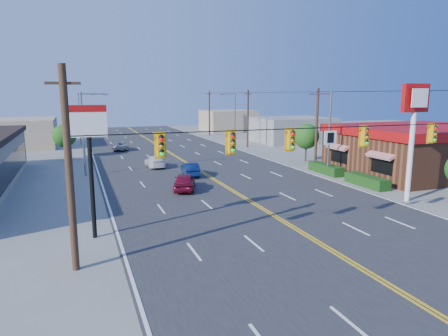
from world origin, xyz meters
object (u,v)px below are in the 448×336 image
object	(u,v)px
pizza_hut_sign	(89,144)
car_magenta	(184,182)
kfc_pylon	(414,119)
signal_span	(309,149)
car_white	(155,162)
kfc	(416,149)
car_blue	(190,170)
car_silver	(120,146)

from	to	relation	value
pizza_hut_sign	car_magenta	bearing A→B (deg)	50.03
kfc_pylon	car_magenta	world-z (taller)	kfc_pylon
signal_span	kfc_pylon	world-z (taller)	signal_span
signal_span	car_white	world-z (taller)	signal_span
signal_span	car_white	bearing A→B (deg)	98.83
kfc	kfc_pylon	size ratio (longest dim) A/B	1.92
car_magenta	car_blue	bearing A→B (deg)	-92.71
car_silver	kfc	bearing A→B (deg)	133.75
car_magenta	car_silver	world-z (taller)	car_magenta
car_blue	car_white	size ratio (longest dim) A/B	0.94
car_magenta	car_white	size ratio (longest dim) A/B	1.00
kfc	pizza_hut_sign	size ratio (longest dim) A/B	2.38
signal_span	pizza_hut_sign	world-z (taller)	signal_span
car_blue	car_white	bearing A→B (deg)	-61.70
signal_span	kfc	distance (m)	23.47
car_blue	kfc_pylon	bearing A→B (deg)	138.54
kfc	kfc_pylon	world-z (taller)	kfc_pylon
kfc	car_white	bearing A→B (deg)	153.02
kfc	car_white	distance (m)	26.73
signal_span	pizza_hut_sign	xyz separation A→B (m)	(-10.88, 4.00, 0.30)
kfc	pizza_hut_sign	world-z (taller)	pizza_hut_sign
pizza_hut_sign	car_magenta	distance (m)	12.39
car_magenta	car_blue	xyz separation A→B (m)	(2.00, 5.37, -0.06)
signal_span	car_silver	xyz separation A→B (m)	(-5.90, 38.97, -4.27)
signal_span	car_silver	distance (m)	39.64
kfc	car_magenta	bearing A→B (deg)	177.92
car_silver	car_white	bearing A→B (deg)	98.13
car_silver	car_blue	bearing A→B (deg)	101.96
pizza_hut_sign	kfc_pylon	bearing A→B (deg)	0.00
kfc	car_blue	distance (m)	22.43
pizza_hut_sign	car_magenta	xyz separation A→B (m)	(7.42, 8.85, -4.48)
car_white	kfc_pylon	bearing A→B (deg)	125.88
kfc_pylon	car_blue	bearing A→B (deg)	131.49
kfc	kfc_pylon	xyz separation A→B (m)	(-8.90, -8.00, 3.66)
signal_span	car_magenta	size ratio (longest dim) A/B	5.90
signal_span	car_silver	size ratio (longest dim) A/B	5.49
car_white	car_magenta	bearing A→B (deg)	90.84
kfc_pylon	car_white	bearing A→B (deg)	126.48
kfc	kfc_pylon	bearing A→B (deg)	-138.05
kfc_pylon	pizza_hut_sign	bearing A→B (deg)	180.00
pizza_hut_sign	car_magenta	size ratio (longest dim) A/B	1.66
car_white	car_silver	xyz separation A→B (m)	(-2.15, 14.87, 0.02)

